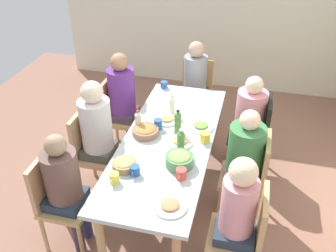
{
  "coord_description": "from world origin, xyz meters",
  "views": [
    {
      "loc": [
        2.71,
        0.68,
        2.76
      ],
      "look_at": [
        0.0,
        0.0,
        0.9
      ],
      "focal_mm": 40.25,
      "sensor_mm": 36.0,
      "label": 1
    }
  ],
  "objects": [
    {
      "name": "cup_5",
      "position": [
        0.66,
        -0.27,
        0.8
      ],
      "size": [
        0.11,
        0.08,
        0.09
      ],
      "color": "#DDCF45",
      "rests_on": "dining_table"
    },
    {
      "name": "cup_4",
      "position": [
        -0.15,
        -0.14,
        0.8
      ],
      "size": [
        0.11,
        0.08,
        0.1
      ],
      "color": "#2E57A3",
      "rests_on": "dining_table"
    },
    {
      "name": "bowl_0",
      "position": [
        0.47,
        -0.25,
        0.79
      ],
      "size": [
        0.2,
        0.2,
        0.08
      ],
      "color": "#916E4E",
      "rests_on": "dining_table"
    },
    {
      "name": "plate_0",
      "position": [
        -0.31,
        -0.09,
        0.77
      ],
      "size": [
        0.25,
        0.25,
        0.04
      ],
      "color": "white",
      "rests_on": "dining_table"
    },
    {
      "name": "cup_1",
      "position": [
        -0.05,
        0.33,
        0.8
      ],
      "size": [
        0.12,
        0.09,
        0.09
      ],
      "color": "yellow",
      "rests_on": "dining_table"
    },
    {
      "name": "bowl_2",
      "position": [
        0.33,
        0.18,
        0.81
      ],
      "size": [
        0.23,
        0.23,
        0.11
      ],
      "color": "#4E824D",
      "rests_on": "dining_table"
    },
    {
      "name": "chair_3",
      "position": [
        0.7,
        -0.78,
        0.51
      ],
      "size": [
        0.4,
        0.4,
        0.9
      ],
      "color": "tan",
      "rests_on": "ground_plane"
    },
    {
      "name": "chair_0",
      "position": [
        0.0,
        0.78,
        0.51
      ],
      "size": [
        0.4,
        0.4,
        0.9
      ],
      "color": "tan",
      "rests_on": "ground_plane"
    },
    {
      "name": "ground_plane",
      "position": [
        0.0,
        0.0,
        0.0
      ],
      "size": [
        6.36,
        6.36,
        0.0
      ],
      "primitive_type": "plane",
      "color": "#906452"
    },
    {
      "name": "person_0",
      "position": [
        -0.0,
        0.69,
        0.7
      ],
      "size": [
        0.32,
        0.32,
        1.16
      ],
      "color": "#413B3A",
      "rests_on": "ground_plane"
    },
    {
      "name": "chair_5",
      "position": [
        0.7,
        0.78,
        0.51
      ],
      "size": [
        0.4,
        0.4,
        0.9
      ],
      "color": "tan",
      "rests_on": "ground_plane"
    },
    {
      "name": "person_3",
      "position": [
        0.7,
        -0.69,
        0.69
      ],
      "size": [
        0.3,
        0.3,
        1.15
      ],
      "color": "navy",
      "rests_on": "ground_plane"
    },
    {
      "name": "dining_table",
      "position": [
        0.0,
        0.0,
        0.67
      ],
      "size": [
        2.1,
        0.8,
        0.75
      ],
      "color": "silver",
      "rests_on": "ground_plane"
    },
    {
      "name": "chair_6",
      "position": [
        -0.7,
        -0.78,
        0.51
      ],
      "size": [
        0.4,
        0.4,
        0.9
      ],
      "color": "tan",
      "rests_on": "ground_plane"
    },
    {
      "name": "plate_3",
      "position": [
        0.81,
        0.22,
        0.77
      ],
      "size": [
        0.26,
        0.26,
        0.04
      ],
      "color": "white",
      "rests_on": "dining_table"
    },
    {
      "name": "chair_2",
      "position": [
        -0.7,
        0.78,
        0.51
      ],
      "size": [
        0.4,
        0.4,
        0.9
      ],
      "color": "black",
      "rests_on": "ground_plane"
    },
    {
      "name": "person_5",
      "position": [
        0.7,
        0.69,
        0.71
      ],
      "size": [
        0.3,
        0.3,
        1.2
      ],
      "color": "#2D3C4A",
      "rests_on": "ground_plane"
    },
    {
      "name": "chair_1",
      "position": [
        -1.43,
        0.0,
        0.51
      ],
      "size": [
        0.4,
        0.4,
        0.9
      ],
      "color": "tan",
      "rests_on": "ground_plane"
    },
    {
      "name": "person_4",
      "position": [
        0.0,
        -0.69,
        0.75
      ],
      "size": [
        0.3,
        0.3,
        1.26
      ],
      "color": "#423E39",
      "rests_on": "ground_plane"
    },
    {
      "name": "bottle_1",
      "position": [
        0.13,
        0.15,
        0.86
      ],
      "size": [
        0.07,
        0.07,
        0.22
      ],
      "color": "#51803C",
      "rests_on": "dining_table"
    },
    {
      "name": "chair_4",
      "position": [
        0.0,
        -0.78,
        0.51
      ],
      "size": [
        0.4,
        0.4,
        0.9
      ],
      "color": "tan",
      "rests_on": "ground_plane"
    },
    {
      "name": "plate_2",
      "position": [
        0.02,
        0.12,
        0.77
      ],
      "size": [
        0.23,
        0.23,
        0.04
      ],
      "color": "silver",
      "rests_on": "dining_table"
    },
    {
      "name": "bottle_2",
      "position": [
        -0.09,
        -0.31,
        0.85
      ],
      "size": [
        0.06,
        0.06,
        0.21
      ],
      "color": "silver",
      "rests_on": "dining_table"
    },
    {
      "name": "bowl_1",
      "position": [
        -0.03,
        -0.22,
        0.79
      ],
      "size": [
        0.25,
        0.25,
        0.08
      ],
      "color": "#91634C",
      "rests_on": "dining_table"
    },
    {
      "name": "bottle_3",
      "position": [
        -0.12,
        0.06,
        0.87
      ],
      "size": [
        0.06,
        0.06,
        0.25
      ],
      "color": "#4C803F",
      "rests_on": "dining_table"
    },
    {
      "name": "person_6",
      "position": [
        -0.7,
        -0.69,
        0.74
      ],
      "size": [
        0.3,
        0.3,
        1.24
      ],
      "color": "#393F47",
      "rests_on": "ground_plane"
    },
    {
      "name": "wall_left",
      "position": [
        -2.71,
        0.0,
        1.3
      ],
      "size": [
        0.12,
        4.54,
        2.6
      ],
      "primitive_type": "cube",
      "color": "silver",
      "rests_on": "ground_plane"
    },
    {
      "name": "cup_3",
      "position": [
        -0.97,
        -0.29,
        0.79
      ],
      "size": [
        0.11,
        0.08,
        0.07
      ],
      "color": "#315E95",
      "rests_on": "dining_table"
    },
    {
      "name": "bottle_0",
      "position": [
        -0.45,
        -0.07,
        0.85
      ],
      "size": [
        0.06,
        0.06,
        0.21
      ],
      "color": "silver",
      "rests_on": "dining_table"
    },
    {
      "name": "plate_1",
      "position": [
        -0.28,
        0.25,
        0.77
      ],
      "size": [
        0.25,
        0.25,
        0.04
      ],
      "color": "silver",
      "rests_on": "dining_table"
    },
    {
      "name": "person_2",
      "position": [
        -0.7,
        0.69,
        0.69
      ],
      "size": [
        0.31,
        0.31,
        1.14
      ],
      "color": "#2A3B4D",
      "rests_on": "ground_plane"
    },
    {
      "name": "person_1",
      "position": [
        -1.34,
        0.0,
        0.7
      ],
      "size": [
        0.3,
        0.3,
        1.19
      ],
      "color": "brown",
      "rests_on": "ground_plane"
    },
    {
      "name": "cup_2",
      "position": [
        0.53,
        -0.14,
        0.8
      ],
      "size": [
        0.11,
        0.08,
        0.08
      ],
      "color": "#28559A",
      "rests_on": "dining_table"
    },
    {
      "name": "cup_0",
      "position": [
        0.48,
        0.23,
        0.8
      ],
      "size": [
        0.12,
        0.09,
        0.09
      ],
      "color": "#D1493F",
      "rests_on": "dining_table"
    }
  ]
}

